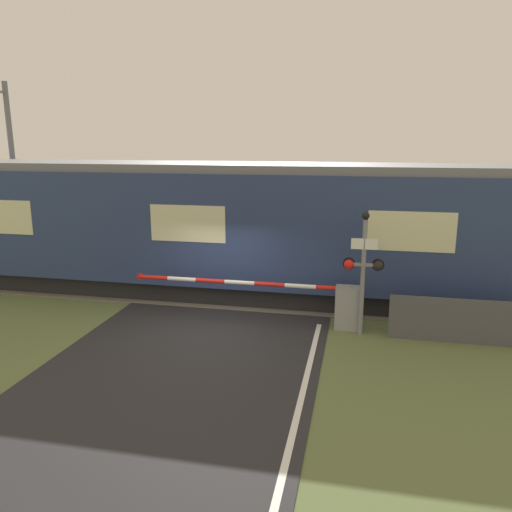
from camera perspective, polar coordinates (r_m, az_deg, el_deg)
The scene contains 7 objects.
ground_plane at distance 12.89m, azimuth -5.29°, elevation -8.54°, with size 80.00×80.00×0.00m, color #5B6B3D.
track_bed at distance 15.81m, azimuth -1.84°, elevation -4.25°, with size 36.00×3.20×0.13m.
train at distance 15.62m, azimuth -5.90°, elevation 3.24°, with size 21.93×3.06×4.07m.
crossing_barrier at distance 13.01m, azimuth 8.02°, elevation -5.31°, with size 6.05×0.44×1.16m.
signal_post at distance 12.37m, azimuth 12.16°, elevation -1.15°, with size 1.00×0.26×3.08m.
catenary_pole at distance 21.44m, azimuth -26.00°, elevation 8.71°, with size 0.20×1.90×6.85m.
roadside_fence at distance 12.92m, azimuth 22.97°, elevation -6.92°, with size 3.60×0.06×1.10m.
Camera 1 is at (3.62, -11.42, 4.76)m, focal length 35.00 mm.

